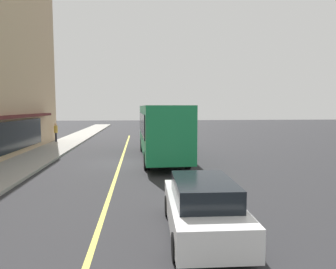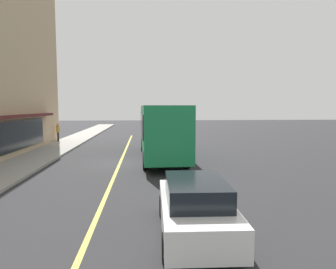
# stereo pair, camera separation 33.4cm
# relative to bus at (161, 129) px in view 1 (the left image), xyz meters

# --- Properties ---
(ground) EXTENTS (120.00, 120.00, 0.00)m
(ground) POSITION_rel_bus_xyz_m (-1.52, 2.61, -1.99)
(ground) COLOR #28282B
(sidewalk) EXTENTS (80.00, 2.91, 0.15)m
(sidewalk) POSITION_rel_bus_xyz_m (-1.52, 8.24, -1.91)
(sidewalk) COLOR #9E9B93
(sidewalk) RESTS_ON ground
(lane_centre_stripe) EXTENTS (36.00, 0.16, 0.01)m
(lane_centre_stripe) POSITION_rel_bus_xyz_m (-1.52, 2.61, -1.98)
(lane_centre_stripe) COLOR #D8D14C
(lane_centre_stripe) RESTS_ON ground
(bus) EXTENTS (11.18, 2.80, 3.50)m
(bus) POSITION_rel_bus_xyz_m (0.00, 0.00, 0.00)
(bus) COLOR #197F47
(bus) RESTS_ON ground
(car_white) EXTENTS (4.35, 1.97, 1.52)m
(car_white) POSITION_rel_bus_xyz_m (-12.20, -0.23, -1.24)
(car_white) COLOR white
(car_white) RESTS_ON ground
(pedestrian_near_storefront) EXTENTS (0.34, 0.34, 1.76)m
(pedestrian_near_storefront) POSITION_rel_bus_xyz_m (9.42, 9.27, -0.78)
(pedestrian_near_storefront) COLOR black
(pedestrian_near_storefront) RESTS_ON sidewalk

